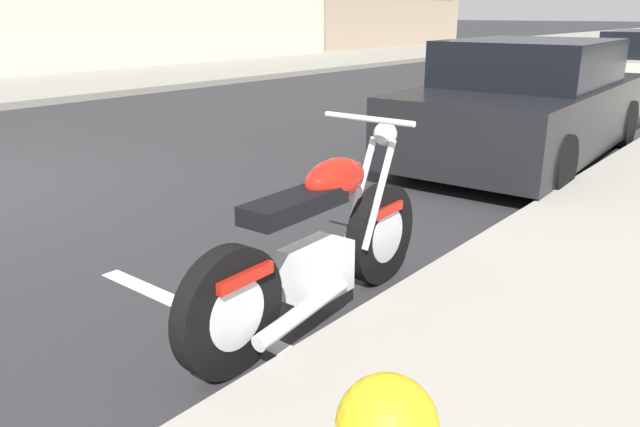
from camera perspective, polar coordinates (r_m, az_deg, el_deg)
The scene contains 4 objects.
sidewalk_far_curb at distance 20.04m, azimuth -5.94°, elevation 13.32°, with size 120.00×5.00×0.14m, color gray.
parking_stall_stripe at distance 3.70m, azimuth -9.54°, elevation -9.68°, with size 0.12×2.20×0.01m, color silver.
parked_motorcycle at distance 3.50m, azimuth -0.11°, elevation -3.29°, with size 2.05×0.62×1.13m.
parked_car_second_in_row at distance 7.90m, azimuth 18.64°, elevation 9.53°, with size 4.47×2.01×1.41m.
Camera 1 is at (-2.12, -6.76, 1.72)m, focal length 34.63 mm.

